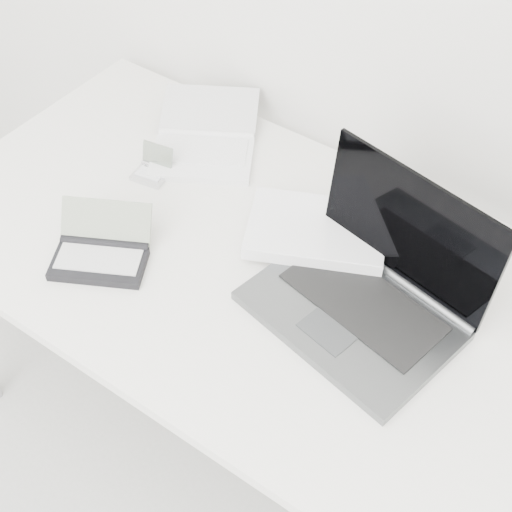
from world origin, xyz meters
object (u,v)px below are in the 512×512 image
Objects in this scene: desk at (279,285)px; netbook_open_white at (204,143)px; palmtop_charcoal at (101,252)px; laptop_large at (350,269)px.

netbook_open_white is (-0.37, 0.22, 0.06)m from desk.
desk is at bearing 2.44° from palmtop_charcoal.
laptop_large is at bearing -0.11° from palmtop_charcoal.
palmtop_charcoal reaches higher than desk.
laptop_large is 0.53m from netbook_open_white.
netbook_open_white is at bearing 172.74° from laptop_large.
palmtop_charcoal is (0.05, -0.41, 0.00)m from netbook_open_white.
laptop_large is at bearing -48.97° from netbook_open_white.
laptop_large is 2.26× the size of palmtop_charcoal.
laptop_large is 0.51m from palmtop_charcoal.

